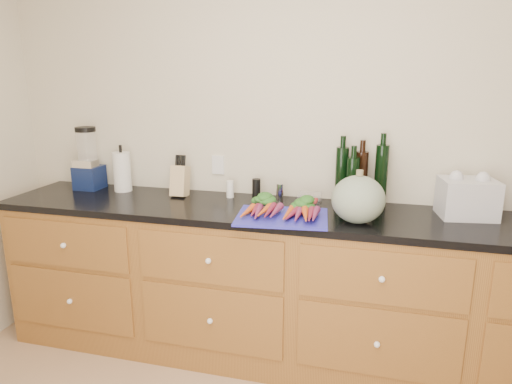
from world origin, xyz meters
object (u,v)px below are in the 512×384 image
(paper_towel, at_px, (122,172))
(tomato_box, at_px, (310,198))
(squash, at_px, (358,199))
(blender_appliance, at_px, (88,162))
(carrots, at_px, (284,209))
(knife_block, at_px, (180,181))
(cutting_board, at_px, (282,217))

(paper_towel, relative_size, tomato_box, 1.96)
(paper_towel, bearing_deg, squash, -10.73)
(blender_appliance, xyz_separation_m, tomato_box, (1.49, 0.01, -0.15))
(carrots, distance_m, knife_block, 0.77)
(cutting_board, xyz_separation_m, carrots, (0.00, 0.04, 0.03))
(blender_appliance, relative_size, paper_towel, 1.61)
(cutting_board, height_order, paper_towel, paper_towel)
(cutting_board, bearing_deg, tomato_box, 72.95)
(blender_appliance, bearing_deg, squash, -9.19)
(carrots, bearing_deg, knife_block, 160.14)
(tomato_box, bearing_deg, blender_appliance, -179.53)
(cutting_board, bearing_deg, paper_towel, 164.30)
(cutting_board, xyz_separation_m, tomato_box, (0.10, 0.33, 0.02))
(squash, bearing_deg, carrots, 178.49)
(knife_block, xyz_separation_m, tomato_box, (0.82, 0.03, -0.07))
(blender_appliance, xyz_separation_m, knife_block, (0.67, -0.02, -0.09))
(blender_appliance, height_order, paper_towel, blender_appliance)
(cutting_board, xyz_separation_m, knife_block, (-0.72, 0.30, 0.09))
(carrots, relative_size, knife_block, 2.16)
(squash, xyz_separation_m, knife_block, (-1.11, 0.27, -0.03))
(carrots, distance_m, paper_towel, 1.18)
(paper_towel, bearing_deg, carrots, -13.82)
(squash, bearing_deg, cutting_board, -175.68)
(cutting_board, height_order, carrots, carrots)
(cutting_board, relative_size, squash, 1.75)
(knife_block, bearing_deg, blender_appliance, 178.48)
(carrots, height_order, tomato_box, carrots)
(cutting_board, height_order, tomato_box, tomato_box)
(cutting_board, xyz_separation_m, blender_appliance, (-1.39, 0.32, 0.18))
(blender_appliance, bearing_deg, carrots, -11.32)
(paper_towel, xyz_separation_m, knife_block, (0.42, -0.02, -0.03))
(squash, relative_size, knife_block, 1.44)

